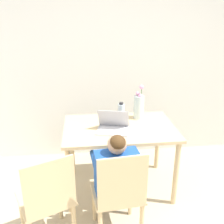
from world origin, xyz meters
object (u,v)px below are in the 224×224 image
Objects in this scene: laptop at (113,125)px; chair_spare at (47,200)px; flower_vase at (139,106)px; person_seated at (115,171)px; water_bottle at (121,112)px; chair_occupied at (119,194)px.

chair_spare is at bearing -119.03° from laptop.
laptop is 0.43m from flower_vase.
water_bottle is at bearing -107.26° from person_seated.
water_bottle is (0.14, 0.86, 0.38)m from chair_occupied.
water_bottle is at bearing -152.74° from chair_spare.
laptop is 0.27m from water_bottle.
person_seated is at bearing -114.39° from flower_vase.
person_seated is 2.70× the size of laptop.
laptop reaches higher than water_bottle.
flower_vase reaches higher than laptop.
person_seated reaches higher than chair_spare.
person_seated is at bearing 169.66° from chair_spare.
flower_vase is 0.21m from water_bottle.
chair_spare is 1.17m from water_bottle.
water_bottle reaches higher than chair_spare.
chair_occupied is 2.46× the size of laptop.
person_seated is at bearing -80.03° from laptop.
flower_vase reaches higher than chair_spare.
chair_spare is 4.33× the size of water_bottle.
chair_occupied is 2.31× the size of flower_vase.
chair_occupied is at bearing -110.69° from flower_vase.
person_seated is 4.75× the size of water_bottle.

